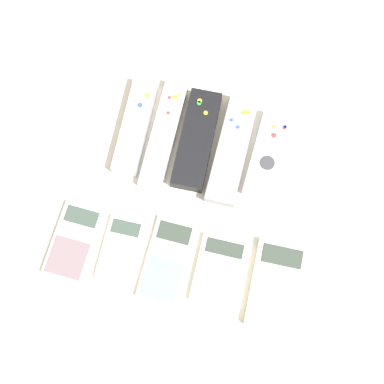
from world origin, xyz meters
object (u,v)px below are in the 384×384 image
Objects in this scene: calculator_3 at (220,271)px; remote_4 at (269,155)px; remote_0 at (135,126)px; calculator_4 at (276,285)px; remote_2 at (197,140)px; calculator_0 at (74,241)px; calculator_1 at (121,250)px; calculator_2 at (167,260)px; remote_1 at (164,134)px; remote_3 at (232,150)px.

remote_4 is at bearing 79.37° from calculator_3.
remote_0 is at bearing 133.11° from calculator_3.
calculator_3 is 0.10m from calculator_4.
remote_2 is 0.28m from calculator_0.
remote_4 is at bearing -1.23° from remote_0.
calculator_1 is 0.77× the size of calculator_2.
remote_2 is 0.29m from calculator_4.
calculator_1 is at bearing -178.05° from calculator_2.
remote_4 is 0.38m from calculator_0.
remote_1 is 1.26× the size of remote_4.
calculator_4 is at bearing -37.85° from remote_0.
calculator_2 is (-0.00, -0.22, -0.01)m from remote_2.
remote_1 is at bearing 84.18° from calculator_1.
remote_4 is 0.23m from calculator_3.
calculator_3 is (0.15, -0.22, -0.00)m from remote_1.
remote_2 is (0.06, 0.00, 0.00)m from remote_1.
calculator_0 is 0.16m from calculator_2.
remote_2 is (0.12, -0.00, 0.00)m from remote_0.
calculator_3 is at bearing -68.92° from remote_2.
remote_2 reaches higher than calculator_4.
remote_1 reaches higher than calculator_3.
calculator_1 is at bearing -111.55° from remote_2.
remote_3 is at bearing -0.99° from remote_1.
calculator_4 reaches higher than calculator_3.
calculator_0 is at bearing -134.62° from remote_3.
remote_1 reaches higher than calculator_0.
remote_1 reaches higher than calculator_2.
calculator_2 is at bearing -64.42° from remote_0.
remote_3 reaches higher than calculator_0.
calculator_4 is at bearing -1.11° from calculator_3.
remote_2 is 0.07m from remote_3.
calculator_2 is (0.06, -0.22, -0.01)m from remote_1.
remote_3 is 1.24× the size of remote_4.
remote_2 reaches higher than calculator_3.
remote_1 is at bearing -179.93° from remote_3.
remote_0 is at bearing 80.31° from calculator_0.
calculator_0 is 0.26m from calculator_3.
calculator_4 is (0.05, -0.23, -0.00)m from remote_4.
calculator_4 is at bearing 3.42° from calculator_0.
calculator_0 is (-0.11, -0.23, -0.00)m from remote_1.
remote_1 is 0.13m from remote_3.
calculator_1 is 0.17m from calculator_3.
calculator_2 is 0.09m from calculator_3.
remote_3 is at bearing 55.63° from calculator_1.
remote_4 is (0.07, 0.00, -0.00)m from remote_3.
remote_1 is at bearing 106.91° from calculator_2.
calculator_4 is at bearing 1.68° from calculator_2.
calculator_4 reaches higher than calculator_2.
remote_0 is 0.23m from calculator_0.
remote_2 is at bearing 69.51° from calculator_1.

